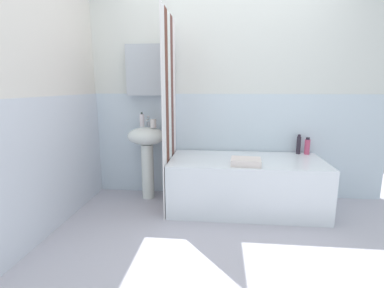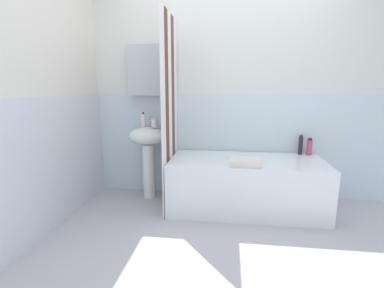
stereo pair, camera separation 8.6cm
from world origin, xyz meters
name	(u,v)px [view 2 (the right image)]	position (x,y,z in m)	size (l,w,h in m)	color
ground_plane	(222,253)	(0.00, 0.00, -0.02)	(4.80, 5.60, 0.04)	#B5B2BF
wall_back_tiled	(222,99)	(-0.05, 1.26, 1.14)	(3.60, 0.18, 2.40)	silver
wall_left_tiled	(51,105)	(-1.57, 0.34, 1.12)	(0.07, 1.81, 2.40)	silver
sink	(148,146)	(-0.88, 1.03, 0.61)	(0.44, 0.34, 0.83)	white
faucet	(149,121)	(-0.88, 1.11, 0.89)	(0.03, 0.12, 0.12)	silver
soap_dispenser	(143,120)	(-0.94, 1.08, 0.91)	(0.05, 0.05, 0.17)	white
toothbrush_cup	(154,123)	(-0.80, 1.02, 0.88)	(0.07, 0.07, 0.10)	silver
bathtub	(246,184)	(0.22, 0.85, 0.27)	(1.58, 0.75, 0.54)	white
shower_curtain	(170,114)	(-0.58, 0.85, 1.00)	(0.01, 0.75, 2.00)	white
shampoo_bottle	(309,147)	(0.91, 1.14, 0.63)	(0.06, 0.06, 0.19)	#C8476E
conditioner_bottle	(301,145)	(0.82, 1.15, 0.64)	(0.05, 0.05, 0.22)	#2B242F
towel_folded	(246,162)	(0.20, 0.62, 0.57)	(0.28, 0.22, 0.06)	silver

